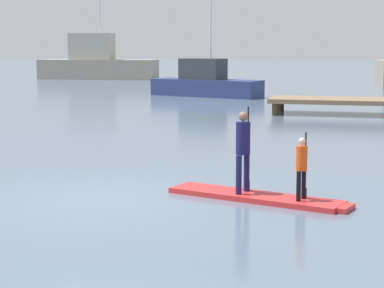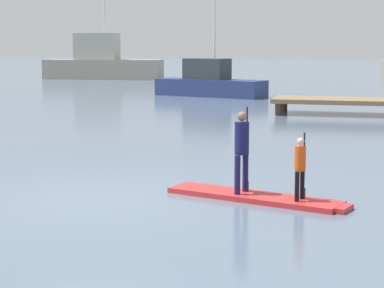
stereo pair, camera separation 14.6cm
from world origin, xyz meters
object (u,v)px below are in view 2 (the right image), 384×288
paddler_child_solo (300,165)px  paddleboard_near (257,197)px  fishing_boat_green_midground (209,83)px  paddler_adult (242,147)px  motor_boat_small_navy (102,63)px

paddler_child_solo → paddleboard_near: bearing=163.6°
paddler_child_solo → fishing_boat_green_midground: size_ratio=0.19×
paddler_adult → paddler_child_solo: 1.20m
paddleboard_near → motor_boat_small_navy: (-19.83, 41.10, 1.23)m
paddler_child_solo → fishing_boat_green_midground: 26.13m
paddler_child_solo → motor_boat_small_navy: 46.21m
paddleboard_near → paddler_child_solo: (0.82, -0.24, 0.68)m
paddler_adult → paddleboard_near: bearing=-18.4°
paddler_adult → fishing_boat_green_midground: fishing_boat_green_midground is taller
fishing_boat_green_midground → motor_boat_small_navy: (-13.01, 16.35, 0.52)m
paddleboard_near → motor_boat_small_navy: size_ratio=0.36×
paddler_adult → motor_boat_small_navy: bearing=115.5°
paddleboard_near → paddler_adult: (-0.31, 0.10, 0.93)m
paddleboard_near → paddler_child_solo: bearing=-16.4°
paddler_child_solo → motor_boat_small_navy: bearing=116.5°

